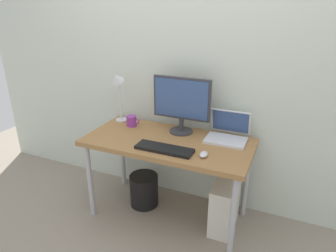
{
  "coord_description": "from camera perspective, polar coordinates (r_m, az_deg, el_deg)",
  "views": [
    {
      "loc": [
        0.88,
        -2.03,
        1.74
      ],
      "look_at": [
        0.0,
        0.0,
        0.85
      ],
      "focal_mm": 32.26,
      "sensor_mm": 36.0,
      "label": 1
    }
  ],
  "objects": [
    {
      "name": "coffee_mug",
      "position": [
        2.72,
        -6.9,
        0.96
      ],
      "size": [
        0.12,
        0.09,
        0.09
      ],
      "color": "purple",
      "rests_on": "desk"
    },
    {
      "name": "mouse",
      "position": [
        2.18,
        6.75,
        -5.35
      ],
      "size": [
        0.06,
        0.09,
        0.03
      ],
      "primitive_type": "ellipsoid",
      "color": "silver",
      "rests_on": "desk"
    },
    {
      "name": "desk_lamp",
      "position": [
        2.74,
        -9.51,
        7.48
      ],
      "size": [
        0.11,
        0.16,
        0.48
      ],
      "color": "silver",
      "rests_on": "desk"
    },
    {
      "name": "wastebasket",
      "position": [
        2.86,
        -4.55,
        -11.95
      ],
      "size": [
        0.26,
        0.26,
        0.3
      ],
      "primitive_type": "cylinder",
      "color": "black",
      "rests_on": "ground_plane"
    },
    {
      "name": "back_wall",
      "position": [
        2.61,
        3.45,
        12.17
      ],
      "size": [
        4.4,
        0.04,
        2.6
      ],
      "primitive_type": "cube",
      "color": "silver",
      "rests_on": "ground_plane"
    },
    {
      "name": "laptop",
      "position": [
        2.48,
        11.22,
        -1.17
      ],
      "size": [
        0.32,
        0.28,
        0.22
      ],
      "color": "silver",
      "rests_on": "desk"
    },
    {
      "name": "computer_tower",
      "position": [
        2.6,
        10.65,
        -14.64
      ],
      "size": [
        0.18,
        0.36,
        0.42
      ],
      "primitive_type": "cube",
      "color": "silver",
      "rests_on": "ground_plane"
    },
    {
      "name": "desk",
      "position": [
        2.47,
        0.0,
        -4.06
      ],
      "size": [
        1.35,
        0.65,
        0.73
      ],
      "color": "olive",
      "rests_on": "ground_plane"
    },
    {
      "name": "keyboard",
      "position": [
        2.26,
        -0.7,
        -4.33
      ],
      "size": [
        0.44,
        0.14,
        0.02
      ],
      "primitive_type": "cube",
      "color": "black",
      "rests_on": "desk"
    },
    {
      "name": "monitor",
      "position": [
        2.49,
        2.57,
        4.54
      ],
      "size": [
        0.49,
        0.2,
        0.48
      ],
      "color": "#333338",
      "rests_on": "desk"
    },
    {
      "name": "ground_plane",
      "position": [
        2.82,
        0.0,
        -16.2
      ],
      "size": [
        6.0,
        6.0,
        0.0
      ],
      "primitive_type": "plane",
      "color": "gray"
    }
  ]
}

